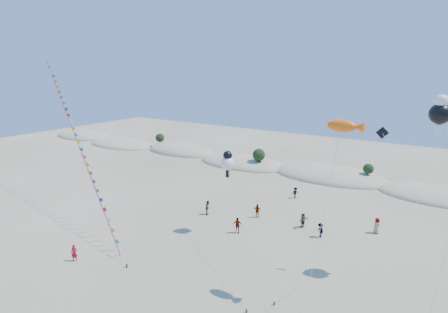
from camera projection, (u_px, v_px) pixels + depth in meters
dune_ridge at (335, 177)px, 60.42m from camera, size 145.30×11.49×5.57m
kite_train at (74, 130)px, 45.95m from camera, size 31.45×13.91×19.84m
fish_kite at (346, 127)px, 26.35m from camera, size 2.62×5.21×13.95m
cartoon_kite_low at (228, 162)px, 39.15m from camera, size 9.57×11.76×9.03m
cartoon_kite_high at (440, 112)px, 29.30m from camera, size 9.60×11.89×15.50m
dark_kite at (409, 186)px, 27.83m from camera, size 10.15×8.87×12.86m
flyer_foreground at (74, 253)px, 34.53m from camera, size 0.71×0.64×1.63m
beachgoers at (348, 228)px, 39.67m from camera, size 30.55×14.67×1.88m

